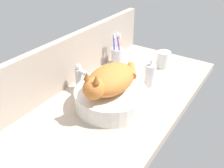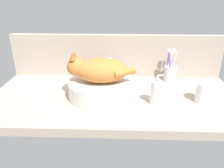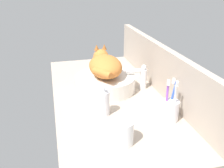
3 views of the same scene
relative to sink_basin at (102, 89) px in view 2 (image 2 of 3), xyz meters
The scene contains 8 objects.
ground_plane 8.79cm from the sink_basin, ahead, with size 122.12×58.17×4.00cm, color #B2A08E.
backsplash_panel 30.15cm from the sink_basin, 77.38° to the left, with size 122.12×3.60×24.56cm, color #AD9E8E.
sink_basin is the anchor object (origin of this frame).
cat 9.87cm from the sink_basin, behind, with size 32.32×17.24×14.00cm.
faucet 19.86cm from the sink_basin, 81.87° to the left, with size 4.30×11.86×13.60cm.
soap_dispenser 26.14cm from the sink_basin, 14.67° to the right, with size 5.34×5.34×14.35cm.
toothbrush_cup 42.05cm from the sink_basin, 28.51° to the left, with size 7.02×7.02×18.72cm.
water_glass 47.76cm from the sink_basin, ahead, with size 7.67×7.67×9.25cm.
Camera 2 is at (2.09, -96.85, 48.90)cm, focal length 35.00 mm.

